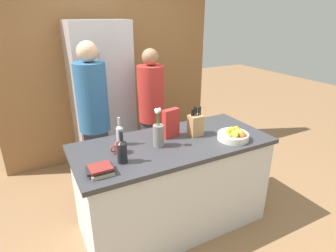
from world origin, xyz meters
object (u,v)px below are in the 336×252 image
Objects in this scene: refrigerator at (102,99)px; bottle_vinegar at (122,150)px; knife_block at (196,125)px; fruit_bowl at (234,135)px; bottle_oil at (120,134)px; book_stack at (100,170)px; person_in_blue at (151,109)px; coffee_mug at (120,148)px; cereal_box at (171,123)px; person_at_sink at (94,116)px; flower_vase at (158,134)px.

bottle_vinegar is at bearing -99.97° from refrigerator.
fruit_bowl is at bearing -45.43° from knife_block.
fruit_bowl is 1.03m from bottle_oil.
person_in_blue is (0.91, 1.10, -0.01)m from book_stack.
bottle_oil is (0.06, 0.15, 0.06)m from coffee_mug.
cereal_box is at bearing -129.41° from person_in_blue.
person_at_sink reaches higher than bottle_vinegar.
knife_block is 0.71m from bottle_oil.
bottle_vinegar is 0.90m from person_at_sink.
flower_vase is 1.37× the size of bottle_oil.
flower_vase reaches higher than cereal_box.
knife_block is at bearing -10.21° from bottle_oil.
person_at_sink reaches higher than bottle_oil.
coffee_mug is (-0.34, 0.04, -0.08)m from flower_vase.
refrigerator is 1.47m from flower_vase.
person_at_sink is at bearing 115.21° from flower_vase.
book_stack is 1.01m from person_at_sink.
flower_vase is at bearing -139.25° from person_in_blue.
cereal_box is at bearing -6.39° from bottle_oil.
book_stack is at bearing -164.79° from knife_block.
person_in_blue is (0.15, 0.76, -0.12)m from cereal_box.
book_stack is 0.80× the size of bottle_oil.
knife_block is 0.24m from cereal_box.
bottle_oil is (-0.95, 0.38, 0.05)m from fruit_bowl.
refrigerator is at bearing 74.15° from book_stack.
refrigerator is 1.18× the size of person_in_blue.
coffee_mug is at bearing -178.46° from knife_block.
bottle_vinegar is (0.20, 0.08, 0.07)m from book_stack.
fruit_bowl is 1.04m from bottle_vinegar.
refrigerator is 1.45m from coffee_mug.
person_at_sink is at bearing 130.76° from cereal_box.
refrigerator is 0.72m from person_in_blue.
fruit_bowl is 0.82× the size of flower_vase.
coffee_mug is at bearing -77.81° from person_at_sink.
person_at_sink is at bearing 161.00° from person_in_blue.
refrigerator is 9.33× the size of book_stack.
fruit_bowl is 0.59m from cereal_box.
book_stack is 0.12× the size of person_at_sink.
bottle_oil is at bearing 173.61° from cereal_box.
bottle_oil reaches higher than coffee_mug.
flower_vase is 0.20× the size of person_at_sink.
bottle_oil is (-0.47, 0.05, -0.03)m from cereal_box.
refrigerator reaches higher than bottle_vinegar.
knife_block is at bearing -32.15° from person_at_sink.
refrigerator is 0.74m from person_at_sink.
knife_block is at bearing -17.89° from cereal_box.
coffee_mug reaches higher than book_stack.
flower_vase is at bearing -5.97° from coffee_mug.
person_in_blue is at bearing 48.51° from bottle_oil.
knife_block is (-0.25, 0.26, 0.06)m from fruit_bowl.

